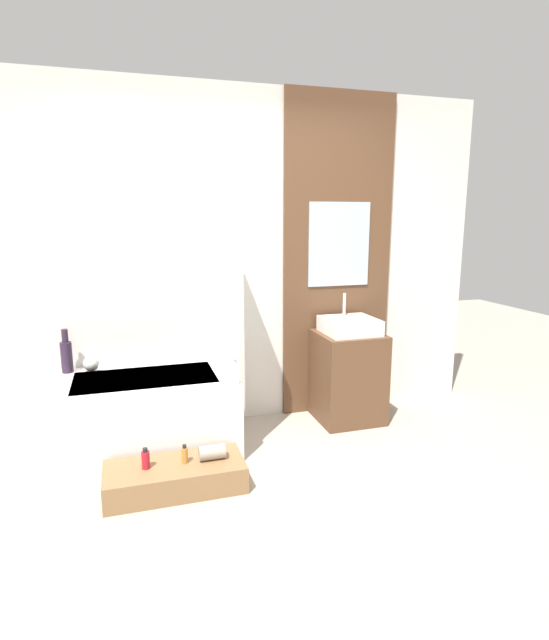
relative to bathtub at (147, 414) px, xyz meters
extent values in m
plane|color=#A39989|center=(0.71, -1.17, -0.28)|extent=(12.00, 12.00, 0.00)
cube|color=silver|center=(0.71, 0.41, 1.02)|extent=(4.20, 0.06, 2.60)
cube|color=brown|center=(1.59, 0.36, 1.02)|extent=(0.93, 0.03, 2.60)
cube|color=#ADBCCC|center=(1.59, 0.34, 1.14)|extent=(0.53, 0.01, 0.68)
cube|color=white|center=(0.00, 0.00, 0.00)|extent=(1.23, 0.73, 0.55)
cube|color=silver|center=(0.00, 0.00, 0.27)|extent=(0.96, 0.51, 0.01)
cube|color=silver|center=(0.58, -0.11, 0.89)|extent=(0.01, 0.47, 1.25)
cube|color=olive|center=(0.13, -0.59, -0.19)|extent=(0.84, 0.37, 0.17)
cube|color=brown|center=(1.59, 0.10, 0.09)|extent=(0.50, 0.48, 0.73)
cube|color=white|center=(1.59, 0.10, 0.51)|extent=(0.41, 0.40, 0.12)
cylinder|color=silver|center=(1.59, 0.21, 0.66)|extent=(0.02, 0.02, 0.19)
cylinder|color=#2D1E33|center=(-0.52, 0.27, 0.38)|extent=(0.08, 0.08, 0.22)
cylinder|color=#2D1E33|center=(-0.52, 0.27, 0.54)|extent=(0.04, 0.04, 0.09)
sphere|color=silver|center=(-0.36, 0.26, 0.33)|extent=(0.11, 0.11, 0.11)
cylinder|color=#B21928|center=(-0.04, -0.59, -0.06)|extent=(0.05, 0.05, 0.11)
cylinder|color=black|center=(-0.04, -0.59, 0.01)|extent=(0.03, 0.03, 0.02)
cylinder|color=#B2752D|center=(0.19, -0.59, -0.06)|extent=(0.04, 0.04, 0.10)
cylinder|color=black|center=(0.19, -0.59, 0.00)|extent=(0.02, 0.02, 0.02)
cylinder|color=gray|center=(0.36, -0.59, -0.06)|extent=(0.16, 0.09, 0.09)
camera|label=1|loc=(-0.10, -3.42, 1.37)|focal=28.00mm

